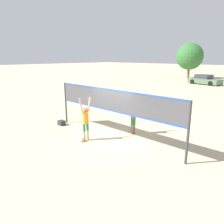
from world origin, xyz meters
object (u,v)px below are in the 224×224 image
at_px(gear_bag, 62,123).
at_px(parked_car_near, 205,80).
at_px(player_spiker, 86,118).
at_px(volleyball, 81,139).
at_px(volleyball_net, 112,103).
at_px(player_blocker, 133,113).
at_px(tree_left_cluster, 190,56).

height_order(gear_bag, parked_car_near, parked_car_near).
relative_size(player_spiker, volleyball, 8.66).
xyz_separation_m(volleyball_net, player_blocker, (0.35, 1.18, -0.63)).
bearing_deg(player_blocker, parked_car_near, -166.70).
xyz_separation_m(volleyball_net, volleyball, (-0.71, -1.32, -1.62)).
height_order(volleyball, gear_bag, gear_bag).
bearing_deg(player_spiker, parked_car_near, 9.83).
relative_size(volleyball_net, gear_bag, 19.79).
distance_m(player_spiker, gear_bag, 3.03).
bearing_deg(player_blocker, player_spiker, -25.99).
distance_m(gear_bag, parked_car_near, 24.89).
xyz_separation_m(volleyball_net, parked_car_near, (-5.12, 24.32, -1.13)).
bearing_deg(volleyball_net, parked_car_near, 101.88).
height_order(volleyball_net, tree_left_cluster, tree_left_cluster).
relative_size(volleyball, tree_left_cluster, 0.04).
height_order(parked_car_near, tree_left_cluster, tree_left_cluster).
bearing_deg(player_blocker, tree_left_cluster, -159.66).
bearing_deg(volleyball_net, tree_left_cluster, 109.06).
bearing_deg(volleyball, parked_car_near, 99.74).
height_order(volleyball_net, volleyball, volleyball_net).
relative_size(player_blocker, gear_bag, 5.46).
distance_m(volleyball, tree_left_cluster, 34.46).
bearing_deg(parked_car_near, volleyball, -70.36).
bearing_deg(volleyball, volleyball_net, 61.73).
relative_size(gear_bag, tree_left_cluster, 0.06).
bearing_deg(player_spiker, gear_bag, 79.78).
bearing_deg(volleyball_net, gear_bag, -171.82).
bearing_deg(gear_bag, parked_car_near, 93.59).
relative_size(player_spiker, tree_left_cluster, 0.33).
height_order(volleyball, tree_left_cluster, tree_left_cluster).
bearing_deg(player_spiker, volleyball_net, -35.31).
bearing_deg(volleyball_net, player_blocker, 73.46).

